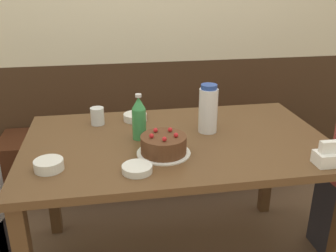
{
  "coord_description": "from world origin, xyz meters",
  "views": [
    {
      "loc": [
        -0.31,
        -1.58,
        1.45
      ],
      "look_at": [
        -0.03,
        0.05,
        0.78
      ],
      "focal_mm": 40.0,
      "sensor_mm": 36.0,
      "label": 1
    }
  ],
  "objects_px": {
    "birthday_cake": "(164,145)",
    "bowl_soup_white": "(49,165)",
    "bowl_rice_small": "(135,117)",
    "soju_bottle": "(139,118)",
    "glass_water_tall": "(97,116)",
    "napkin_holder": "(329,156)",
    "water_pitcher": "(208,109)",
    "bench_seat": "(155,157)",
    "bowl_side_dish": "(137,169)"
  },
  "relations": [
    {
      "from": "birthday_cake",
      "to": "bowl_soup_white",
      "type": "bearing_deg",
      "value": -171.91
    },
    {
      "from": "bowl_rice_small",
      "to": "birthday_cake",
      "type": "bearing_deg",
      "value": -78.44
    },
    {
      "from": "soju_bottle",
      "to": "bowl_rice_small",
      "type": "xyz_separation_m",
      "value": [
        0.0,
        0.24,
        -0.09
      ]
    },
    {
      "from": "soju_bottle",
      "to": "glass_water_tall",
      "type": "height_order",
      "value": "soju_bottle"
    },
    {
      "from": "napkin_holder",
      "to": "glass_water_tall",
      "type": "xyz_separation_m",
      "value": [
        -0.93,
        0.61,
        0.01
      ]
    },
    {
      "from": "water_pitcher",
      "to": "soju_bottle",
      "type": "bearing_deg",
      "value": -174.8
    },
    {
      "from": "water_pitcher",
      "to": "napkin_holder",
      "type": "bearing_deg",
      "value": -47.08
    },
    {
      "from": "birthday_cake",
      "to": "glass_water_tall",
      "type": "relative_size",
      "value": 2.62
    },
    {
      "from": "bench_seat",
      "to": "glass_water_tall",
      "type": "height_order",
      "value": "glass_water_tall"
    },
    {
      "from": "napkin_holder",
      "to": "bowl_side_dish",
      "type": "distance_m",
      "value": 0.78
    },
    {
      "from": "birthday_cake",
      "to": "soju_bottle",
      "type": "relative_size",
      "value": 1.07
    },
    {
      "from": "water_pitcher",
      "to": "bowl_side_dish",
      "type": "xyz_separation_m",
      "value": [
        -0.38,
        -0.35,
        -0.1
      ]
    },
    {
      "from": "water_pitcher",
      "to": "napkin_holder",
      "type": "xyz_separation_m",
      "value": [
        0.39,
        -0.42,
        -0.08
      ]
    },
    {
      "from": "birthday_cake",
      "to": "water_pitcher",
      "type": "xyz_separation_m",
      "value": [
        0.25,
        0.21,
        0.08
      ]
    },
    {
      "from": "soju_bottle",
      "to": "napkin_holder",
      "type": "height_order",
      "value": "soju_bottle"
    },
    {
      "from": "bowl_side_dish",
      "to": "bowl_soup_white",
      "type": "bearing_deg",
      "value": 167.51
    },
    {
      "from": "bench_seat",
      "to": "bowl_rice_small",
      "type": "relative_size",
      "value": 16.77
    },
    {
      "from": "bowl_soup_white",
      "to": "bowl_side_dish",
      "type": "relative_size",
      "value": 0.96
    },
    {
      "from": "bowl_soup_white",
      "to": "glass_water_tall",
      "type": "bearing_deg",
      "value": 67.86
    },
    {
      "from": "water_pitcher",
      "to": "bowl_soup_white",
      "type": "height_order",
      "value": "water_pitcher"
    },
    {
      "from": "soju_bottle",
      "to": "bowl_side_dish",
      "type": "xyz_separation_m",
      "value": [
        -0.04,
        -0.32,
        -0.09
      ]
    },
    {
      "from": "water_pitcher",
      "to": "bowl_soup_white",
      "type": "relative_size",
      "value": 2.07
    },
    {
      "from": "bowl_soup_white",
      "to": "water_pitcher",
      "type": "bearing_deg",
      "value": 20.93
    },
    {
      "from": "soju_bottle",
      "to": "bowl_soup_white",
      "type": "bearing_deg",
      "value": -147.39
    },
    {
      "from": "bowl_soup_white",
      "to": "soju_bottle",
      "type": "bearing_deg",
      "value": 32.61
    },
    {
      "from": "soju_bottle",
      "to": "bowl_rice_small",
      "type": "relative_size",
      "value": 1.77
    },
    {
      "from": "glass_water_tall",
      "to": "soju_bottle",
      "type": "bearing_deg",
      "value": -48.19
    },
    {
      "from": "birthday_cake",
      "to": "napkin_holder",
      "type": "distance_m",
      "value": 0.68
    },
    {
      "from": "birthday_cake",
      "to": "bowl_soup_white",
      "type": "xyz_separation_m",
      "value": [
        -0.47,
        -0.07,
        -0.02
      ]
    },
    {
      "from": "bench_seat",
      "to": "soju_bottle",
      "type": "relative_size",
      "value": 9.46
    },
    {
      "from": "birthday_cake",
      "to": "water_pitcher",
      "type": "relative_size",
      "value": 0.98
    },
    {
      "from": "birthday_cake",
      "to": "water_pitcher",
      "type": "bearing_deg",
      "value": 39.74
    },
    {
      "from": "birthday_cake",
      "to": "bowl_rice_small",
      "type": "relative_size",
      "value": 1.89
    },
    {
      "from": "bowl_soup_white",
      "to": "bowl_side_dish",
      "type": "xyz_separation_m",
      "value": [
        0.34,
        -0.08,
        -0.01
      ]
    },
    {
      "from": "bowl_rice_small",
      "to": "glass_water_tall",
      "type": "relative_size",
      "value": 1.38
    },
    {
      "from": "soju_bottle",
      "to": "birthday_cake",
      "type": "bearing_deg",
      "value": -64.13
    },
    {
      "from": "water_pitcher",
      "to": "napkin_holder",
      "type": "height_order",
      "value": "water_pitcher"
    },
    {
      "from": "soju_bottle",
      "to": "glass_water_tall",
      "type": "xyz_separation_m",
      "value": [
        -0.2,
        0.22,
        -0.06
      ]
    },
    {
      "from": "soju_bottle",
      "to": "bowl_rice_small",
      "type": "distance_m",
      "value": 0.26
    },
    {
      "from": "water_pitcher",
      "to": "bowl_side_dish",
      "type": "relative_size",
      "value": 1.98
    },
    {
      "from": "napkin_holder",
      "to": "bowl_rice_small",
      "type": "distance_m",
      "value": 0.97
    },
    {
      "from": "birthday_cake",
      "to": "bowl_soup_white",
      "type": "height_order",
      "value": "birthday_cake"
    },
    {
      "from": "birthday_cake",
      "to": "bowl_soup_white",
      "type": "distance_m",
      "value": 0.48
    },
    {
      "from": "birthday_cake",
      "to": "bowl_rice_small",
      "type": "height_order",
      "value": "birthday_cake"
    },
    {
      "from": "water_pitcher",
      "to": "bowl_rice_small",
      "type": "bearing_deg",
      "value": 148.05
    },
    {
      "from": "birthday_cake",
      "to": "napkin_holder",
      "type": "bearing_deg",
      "value": -18.2
    },
    {
      "from": "napkin_holder",
      "to": "glass_water_tall",
      "type": "bearing_deg",
      "value": 146.68
    },
    {
      "from": "birthday_cake",
      "to": "bowl_rice_small",
      "type": "xyz_separation_m",
      "value": [
        -0.09,
        0.42,
        -0.02
      ]
    },
    {
      "from": "birthday_cake",
      "to": "bench_seat",
      "type": "bearing_deg",
      "value": 84.93
    },
    {
      "from": "soju_bottle",
      "to": "bowl_side_dish",
      "type": "relative_size",
      "value": 1.82
    }
  ]
}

